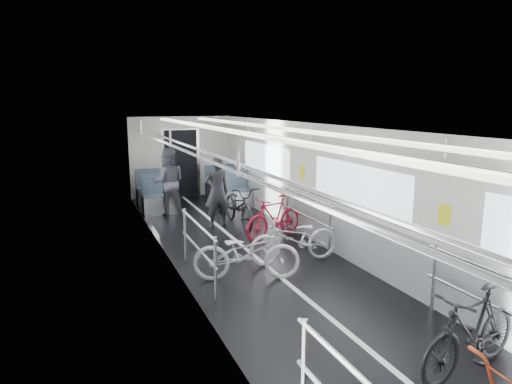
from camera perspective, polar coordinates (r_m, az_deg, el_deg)
car_shell at (r=8.92m, az=-1.95°, el=0.30°), size 3.02×14.01×2.41m
bike_left_far at (r=7.34m, az=-1.16°, el=-7.58°), size 1.81×1.09×0.90m
bike_right_near at (r=5.42m, az=25.29°, el=-15.50°), size 1.63×0.73×0.94m
bike_right_mid at (r=8.11m, az=4.83°, el=-5.82°), size 1.70×0.61×0.89m
bike_right_far at (r=9.49m, az=2.27°, el=-3.18°), size 1.58×0.91×0.91m
bike_aisle at (r=10.45m, az=-2.16°, el=-1.72°), size 0.70×1.85×0.96m
person_standing at (r=10.32m, az=-4.92°, el=-0.04°), size 0.61×0.41×1.62m
person_seated at (r=11.64m, az=-10.87°, el=1.25°), size 0.94×0.80×1.69m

